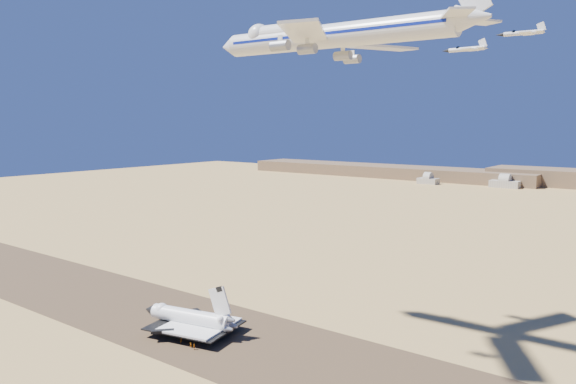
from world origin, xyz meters
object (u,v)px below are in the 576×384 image
Objects in this scene: crew_a at (191,345)px; crew_b at (181,341)px; crew_c at (194,347)px; carrier_747 at (325,37)px; chase_jet_c at (466,49)px; shuttle at (190,319)px; chase_jet_d at (522,33)px.

crew_a is 4.93m from crew_b.
crew_c is (1.95, -0.40, 0.10)m from crew_a.
carrier_747 is 5.68× the size of chase_jet_c.
crew_a is at bearing -131.47° from crew_b.
chase_jet_d is (75.56, 89.25, 95.03)m from shuttle.
carrier_747 is at bearing -86.11° from crew_c.
crew_a is 131.86m from chase_jet_c.
shuttle is 2.25× the size of chase_jet_c.
chase_jet_c is at bearing -77.79° from crew_c.
chase_jet_d is at bearing 37.98° from shuttle.
carrier_747 is 101.02m from crew_c.
shuttle is at bearing -135.33° from chase_jet_d.
chase_jet_c is 24.63m from chase_jet_d.
crew_b is (4.62, -7.93, -3.79)m from shuttle.
chase_jet_d is at bearing 59.64° from chase_jet_c.
crew_b is at bearing -125.63° from chase_jet_c.
crew_a is 0.11× the size of chase_jet_c.
chase_jet_d reaches higher than crew_b.
crew_b is (-33.51, -28.87, -92.88)m from carrier_747.
carrier_747 is 54.22m from chase_jet_c.
crew_a is (9.51, -8.51, -3.77)m from shuttle.
carrier_747 is 5.35× the size of chase_jet_d.
crew_b is at bearing -140.92° from carrier_747.
carrier_747 is 102.87m from crew_b.
shuttle is at bearing 7.80° from crew_c.
carrier_747 reaches higher than shuttle.
chase_jet_c reaches higher than crew_a.
crew_c is 153.25m from chase_jet_d.
crew_a is at bearing -129.13° from chase_jet_d.
chase_jet_d is (12.54, 20.14, 6.61)m from chase_jet_c.
chase_jet_c is 0.94× the size of chase_jet_d.
crew_a is at bearing 34.03° from crew_c.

